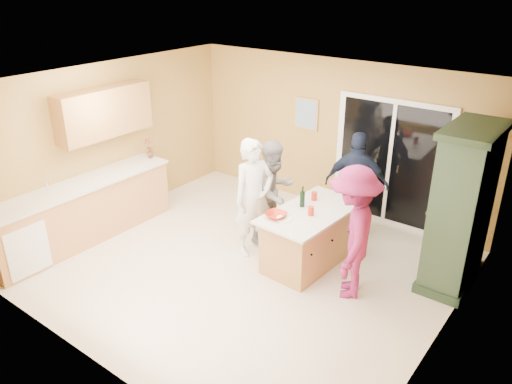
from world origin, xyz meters
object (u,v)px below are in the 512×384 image
Objects in this scene: woman_navy at (356,184)px; woman_magenta at (353,233)px; kitchen_island at (310,238)px; woman_white at (254,198)px; woman_grey at (274,192)px; green_hutch at (461,210)px.

woman_navy is 1.70m from woman_magenta.
woman_white reaches higher than kitchen_island.
green_hutch is at bearing -70.82° from woman_grey.
woman_grey reaches higher than kitchen_island.
green_hutch is 1.31× the size of woman_navy.
kitchen_island is 2.04m from green_hutch.
green_hutch is at bearing 114.79° from woman_magenta.
woman_white is 1.09× the size of woman_grey.
green_hutch reaches higher than woman_grey.
woman_white is at bearing 38.86° from woman_navy.
woman_navy is at bearing -177.98° from woman_magenta.
woman_magenta is (0.72, -1.54, 0.05)m from woman_navy.
woman_grey is at bearing 18.75° from woman_white.
woman_white is at bearing -159.26° from green_hutch.
woman_navy is (0.08, 1.22, 0.45)m from kitchen_island.
woman_navy reaches higher than woman_grey.
woman_magenta is at bearing -18.37° from kitchen_island.
green_hutch is 1.24× the size of woman_white.
woman_grey is 0.96× the size of woman_navy.
woman_white is at bearing -173.28° from woman_grey.
woman_magenta is (1.62, -0.09, 0.00)m from woman_white.
woman_grey is (-0.81, 0.26, 0.42)m from kitchen_island.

